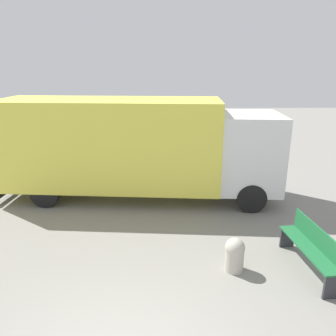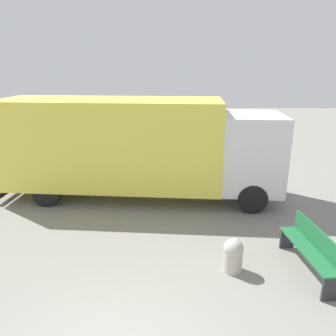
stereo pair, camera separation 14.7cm
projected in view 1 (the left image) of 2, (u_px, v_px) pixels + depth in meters
delivery_truck at (135, 145)px, 10.37m from camera, size 8.92×2.83×3.18m
park_bench at (312, 246)px, 6.85m from camera, size 0.58×1.97×0.97m
bollard_near_bench at (235, 254)px, 6.87m from camera, size 0.42×0.42×0.74m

